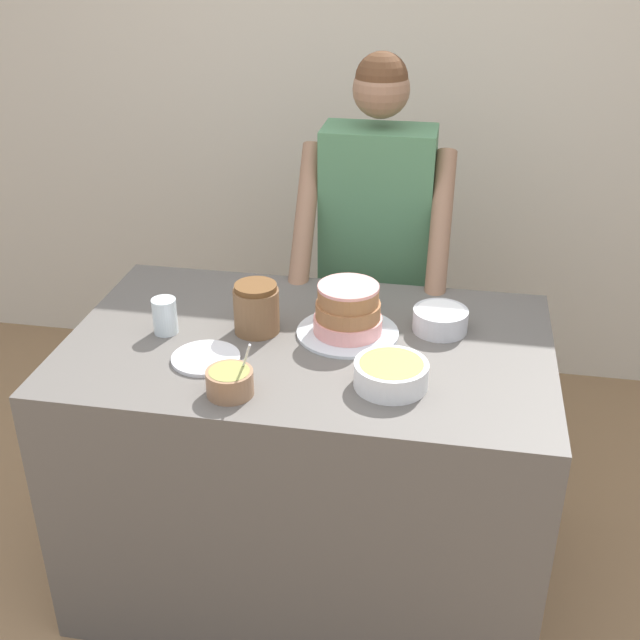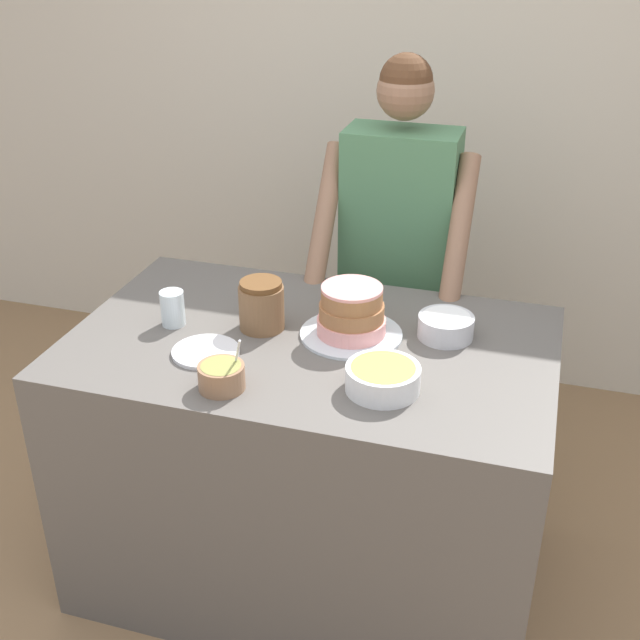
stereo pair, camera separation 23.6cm
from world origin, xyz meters
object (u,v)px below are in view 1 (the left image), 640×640
person_baker (376,236)px  frosting_bowl_olive (230,381)px  stoneware_jar (256,308)px  frosting_bowl_yellow (391,373)px  cake (348,313)px  frosting_bowl_white (440,319)px  drinking_glass (165,316)px  ceramic_plate (206,358)px

person_baker → frosting_bowl_olive: 1.07m
person_baker → stoneware_jar: person_baker is taller
person_baker → frosting_bowl_yellow: 0.93m
cake → frosting_bowl_yellow: cake is taller
cake → frosting_bowl_yellow: 0.32m
frosting_bowl_white → drinking_glass: drinking_glass is taller
frosting_bowl_olive → ceramic_plate: frosting_bowl_olive is taller
drinking_glass → ceramic_plate: drinking_glass is taller
ceramic_plate → person_baker: bearing=65.6°
drinking_glass → ceramic_plate: (0.17, -0.14, -0.05)m
frosting_bowl_yellow → ceramic_plate: frosting_bowl_yellow is taller
frosting_bowl_olive → stoneware_jar: 0.37m
cake → stoneware_jar: size_ratio=1.99×
frosting_bowl_yellow → stoneware_jar: stoneware_jar is taller
drinking_glass → ceramic_plate: bearing=-39.4°
cake → drinking_glass: (-0.56, -0.09, -0.02)m
person_baker → drinking_glass: 0.93m
drinking_glass → frosting_bowl_white: bearing=11.2°
cake → ceramic_plate: cake is taller
person_baker → frosting_bowl_yellow: person_baker is taller
ceramic_plate → frosting_bowl_white: bearing=24.8°
cake → frosting_bowl_yellow: size_ratio=1.54×
person_baker → frosting_bowl_white: bearing=-64.4°
frosting_bowl_white → ceramic_plate: bearing=-155.2°
frosting_bowl_yellow → drinking_glass: drinking_glass is taller
drinking_glass → ceramic_plate: size_ratio=0.56×
person_baker → stoneware_jar: (-0.29, -0.67, 0.00)m
frosting_bowl_olive → stoneware_jar: bearing=92.7°
frosting_bowl_white → frosting_bowl_olive: bearing=-139.2°
person_baker → frosting_bowl_olive: (-0.27, -1.04, -0.04)m
cake → drinking_glass: bearing=-170.8°
ceramic_plate → cake: bearing=31.1°
drinking_glass → frosting_bowl_olive: bearing=-45.9°
ceramic_plate → frosting_bowl_olive: bearing=-53.2°
cake → frosting_bowl_white: cake is taller
frosting_bowl_yellow → stoneware_jar: (-0.44, 0.25, 0.04)m
ceramic_plate → stoneware_jar: (0.10, 0.20, 0.07)m
cake → stoneware_jar: (-0.28, -0.03, 0.01)m
person_baker → drinking_glass: bearing=-127.9°
person_baker → cake: size_ratio=5.24×
frosting_bowl_olive → drinking_glass: frosting_bowl_olive is taller
frosting_bowl_olive → drinking_glass: size_ratio=1.45×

